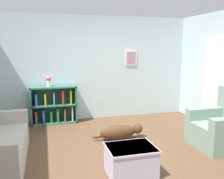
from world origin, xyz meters
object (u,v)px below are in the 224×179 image
Objects in this scene: coffee_table at (131,160)px; dog at (120,132)px; recliner_chair at (223,127)px; vase at (49,80)px; bookshelf at (54,106)px.

coffee_table is 1.41m from dog.
coffee_table is at bearing -164.64° from recliner_chair.
coffee_table is at bearing -69.51° from vase.
recliner_chair is at bearing -38.05° from bookshelf.
bookshelf reaches higher than dog.
bookshelf is at bearing 12.65° from vase.
coffee_table is at bearing -101.01° from dog.
dog is at bearing -47.59° from vase.
bookshelf reaches higher than coffee_table.
recliner_chair is 1.93m from dog.
bookshelf is 1.56× the size of coffee_table.
coffee_table is at bearing -71.37° from bookshelf.
vase is (-3.05, 2.29, 0.69)m from recliner_chair.
recliner_chair is (2.96, -2.31, -0.06)m from bookshelf.
vase is at bearing 143.10° from recliner_chair.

